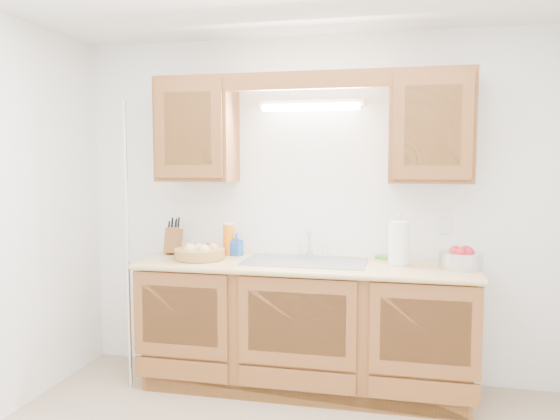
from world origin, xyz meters
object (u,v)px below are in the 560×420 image
(fruit_basket, at_px, (200,252))
(paper_towel, at_px, (399,243))
(apple_bowl, at_px, (461,259))
(knife_block, at_px, (173,240))

(fruit_basket, height_order, paper_towel, paper_towel)
(fruit_basket, distance_m, apple_bowl, 1.79)
(fruit_basket, relative_size, apple_bowl, 1.34)
(knife_block, xyz_separation_m, apple_bowl, (2.06, -0.13, -0.04))
(paper_towel, distance_m, apple_bowl, 0.41)
(paper_towel, bearing_deg, apple_bowl, -5.21)
(paper_towel, bearing_deg, knife_block, 176.72)
(fruit_basket, distance_m, paper_towel, 1.39)
(knife_block, relative_size, paper_towel, 0.82)
(knife_block, height_order, paper_towel, paper_towel)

